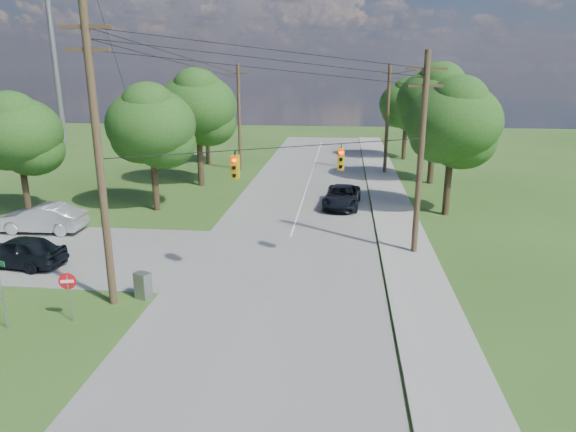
# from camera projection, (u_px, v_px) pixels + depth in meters

# --- Properties ---
(ground) EXTENTS (140.00, 140.00, 0.00)m
(ground) POSITION_uv_depth(u_px,v_px,m) (217.00, 312.00, 21.02)
(ground) COLOR #2C4E1A
(ground) RESTS_ON ground
(main_road) EXTENTS (10.00, 100.00, 0.03)m
(main_road) POSITION_uv_depth(u_px,v_px,m) (280.00, 268.00, 25.58)
(main_road) COLOR gray
(main_road) RESTS_ON ground
(sidewalk_east) EXTENTS (2.60, 100.00, 0.12)m
(sidewalk_east) POSITION_uv_depth(u_px,v_px,m) (417.00, 273.00, 24.88)
(sidewalk_east) COLOR gray
(sidewalk_east) RESTS_ON ground
(pole_sw) EXTENTS (2.00, 0.32, 12.00)m
(pole_sw) POSITION_uv_depth(u_px,v_px,m) (99.00, 158.00, 20.15)
(pole_sw) COLOR #4D3E28
(pole_sw) RESTS_ON ground
(pole_ne) EXTENTS (2.00, 0.32, 10.50)m
(pole_ne) POSITION_uv_depth(u_px,v_px,m) (421.00, 153.00, 26.21)
(pole_ne) COLOR #4D3E28
(pole_ne) RESTS_ON ground
(pole_north_e) EXTENTS (2.00, 0.32, 10.00)m
(pole_north_e) POSITION_uv_depth(u_px,v_px,m) (387.00, 119.00, 47.31)
(pole_north_e) COLOR #4D3E28
(pole_north_e) RESTS_ON ground
(pole_north_w) EXTENTS (2.00, 0.32, 10.00)m
(pole_north_w) POSITION_uv_depth(u_px,v_px,m) (239.00, 117.00, 48.75)
(pole_north_w) COLOR #4D3E28
(pole_north_w) RESTS_ON ground
(power_lines) EXTENTS (13.93, 29.62, 4.93)m
(power_lines) POSITION_uv_depth(u_px,v_px,m) (285.00, 77.00, 29.34)
(power_lines) COLOR black
(power_lines) RESTS_ON ground
(traffic_signals) EXTENTS (4.91, 3.27, 1.05)m
(traffic_signals) POSITION_uv_depth(u_px,v_px,m) (290.00, 162.00, 23.45)
(traffic_signals) COLOR gold
(traffic_signals) RESTS_ON ground
(tree_w_near) EXTENTS (6.00, 6.00, 8.40)m
(tree_w_near) POSITION_uv_depth(u_px,v_px,m) (151.00, 125.00, 34.52)
(tree_w_near) COLOR #433121
(tree_w_near) RESTS_ON ground
(tree_w_mid) EXTENTS (6.40, 6.40, 9.22)m
(tree_w_mid) POSITION_uv_depth(u_px,v_px,m) (198.00, 107.00, 41.87)
(tree_w_mid) COLOR #433121
(tree_w_mid) RESTS_ON ground
(tree_w_far) EXTENTS (6.00, 6.00, 8.73)m
(tree_w_far) POSITION_uv_depth(u_px,v_px,m) (206.00, 103.00, 51.72)
(tree_w_far) COLOR #433121
(tree_w_far) RESTS_ON ground
(tree_e_near) EXTENTS (6.20, 6.20, 8.81)m
(tree_e_near) POSITION_uv_depth(u_px,v_px,m) (453.00, 122.00, 33.31)
(tree_e_near) COLOR #433121
(tree_e_near) RESTS_ON ground
(tree_e_mid) EXTENTS (6.60, 6.60, 9.64)m
(tree_e_mid) POSITION_uv_depth(u_px,v_px,m) (436.00, 102.00, 42.62)
(tree_e_mid) COLOR #433121
(tree_e_mid) RESTS_ON ground
(tree_e_far) EXTENTS (5.80, 5.80, 8.32)m
(tree_e_far) POSITION_uv_depth(u_px,v_px,m) (407.00, 104.00, 54.46)
(tree_e_far) COLOR #433121
(tree_e_far) RESTS_ON ground
(tree_cross_n) EXTENTS (5.60, 5.60, 7.91)m
(tree_cross_n) POSITION_uv_depth(u_px,v_px,m) (17.00, 133.00, 33.06)
(tree_cross_n) COLOR #433121
(tree_cross_n) RESTS_ON ground
(car_cross_dark) EXTENTS (4.82, 2.37, 1.58)m
(car_cross_dark) POSITION_uv_depth(u_px,v_px,m) (19.00, 251.00, 25.65)
(car_cross_dark) COLOR black
(car_cross_dark) RESTS_ON cross_road
(car_cross_silver) EXTENTS (5.20, 1.90, 1.70)m
(car_cross_silver) POSITION_uv_depth(u_px,v_px,m) (42.00, 218.00, 31.01)
(car_cross_silver) COLOR #B0B4B8
(car_cross_silver) RESTS_ON cross_road
(car_main_north) EXTENTS (2.86, 5.48, 1.47)m
(car_main_north) POSITION_uv_depth(u_px,v_px,m) (342.00, 196.00, 36.75)
(car_main_north) COLOR black
(car_main_north) RESTS_ON main_road
(control_cabinet) EXTENTS (0.79, 0.70, 1.18)m
(control_cabinet) POSITION_uv_depth(u_px,v_px,m) (143.00, 286.00, 22.18)
(control_cabinet) COLOR gray
(control_cabinet) RESTS_ON ground
(do_not_enter_sign) EXTENTS (0.67, 0.18, 2.04)m
(do_not_enter_sign) POSITION_uv_depth(u_px,v_px,m) (68.00, 286.00, 19.91)
(do_not_enter_sign) COLOR gray
(do_not_enter_sign) RESTS_ON ground
(street_name_sign) EXTENTS (0.81, 0.32, 2.83)m
(street_name_sign) POSITION_uv_depth(u_px,v_px,m) (1.00, 286.00, 19.24)
(street_name_sign) COLOR gray
(street_name_sign) RESTS_ON ground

